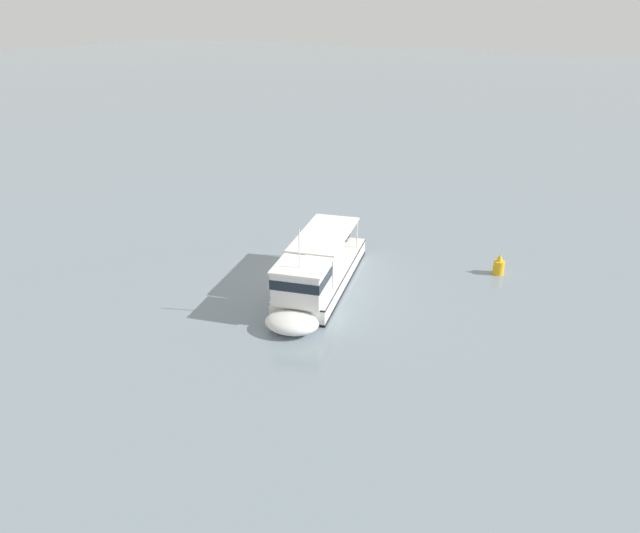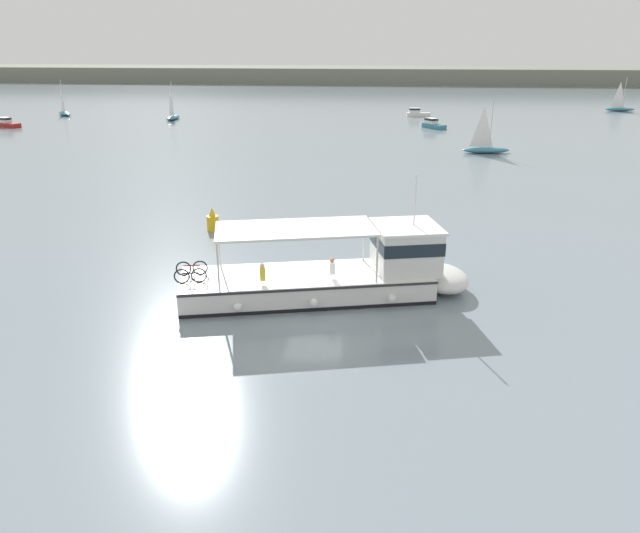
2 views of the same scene
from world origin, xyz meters
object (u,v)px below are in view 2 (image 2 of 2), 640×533
at_px(motorboat_horizon_east, 7,123).
at_px(channel_buoy, 213,221).
at_px(ferry_main, 343,274).
at_px(motorboat_outer_anchorage, 433,124).
at_px(sailboat_near_starboard, 173,116).
at_px(motorboat_near_port, 417,113).
at_px(sailboat_far_left, 620,108).
at_px(sailboat_far_right, 64,112).
at_px(sailboat_horizon_west, 486,148).

distance_m(motorboat_horizon_east, channel_buoy, 59.33).
bearing_deg(ferry_main, motorboat_outer_anchorage, 82.60).
xyz_separation_m(motorboat_outer_anchorage, motorboat_horizon_east, (-56.92, -5.59, 0.00)).
bearing_deg(motorboat_horizon_east, sailboat_near_starboard, 29.15).
bearing_deg(ferry_main, sailboat_near_starboard, 115.82).
bearing_deg(motorboat_near_port, motorboat_horizon_east, -160.85).
bearing_deg(sailboat_far_left, sailboat_near_starboard, -163.93).
bearing_deg(motorboat_horizon_east, motorboat_near_port, 19.15).
bearing_deg(sailboat_near_starboard, sailboat_far_right, 169.57).
distance_m(sailboat_near_starboard, sailboat_far_right, 19.17).
bearing_deg(sailboat_near_starboard, channel_buoy, -67.94).
height_order(sailboat_far_left, motorboat_near_port, sailboat_far_left).
bearing_deg(sailboat_near_starboard, sailboat_far_left, 16.07).
bearing_deg(channel_buoy, sailboat_horizon_west, 55.74).
distance_m(sailboat_far_left, sailboat_far_right, 90.38).
relative_size(motorboat_horizon_east, sailboat_horizon_west, 0.71).
bearing_deg(sailboat_horizon_west, channel_buoy, -124.26).
distance_m(ferry_main, motorboat_horizon_east, 71.56).
distance_m(sailboat_far_right, channel_buoy, 70.05).
distance_m(motorboat_horizon_east, motorboat_near_port, 58.54).
height_order(motorboat_outer_anchorage, sailboat_far_left, sailboat_far_left).
relative_size(motorboat_horizon_east, motorboat_near_port, 1.04).
height_order(motorboat_outer_anchorage, motorboat_near_port, same).
relative_size(ferry_main, motorboat_near_port, 3.54).
xyz_separation_m(sailboat_horizon_west, sailboat_far_right, (-60.67, 27.61, 0.00)).
relative_size(ferry_main, sailboat_near_starboard, 2.42).
distance_m(sailboat_far_left, sailboat_horizon_west, 52.49).
relative_size(motorboat_horizon_east, channel_buoy, 2.73).
relative_size(ferry_main, motorboat_horizon_east, 3.42).
height_order(motorboat_outer_anchorage, sailboat_far_right, sailboat_far_right).
bearing_deg(motorboat_near_port, sailboat_near_starboard, -166.79).
xyz_separation_m(ferry_main, sailboat_far_right, (-49.07, 65.90, -0.47)).
bearing_deg(sailboat_far_right, motorboat_horizon_east, -91.67).
distance_m(ferry_main, motorboat_near_port, 71.13).
distance_m(motorboat_outer_anchorage, motorboat_horizon_east, 57.20).
relative_size(sailboat_far_right, motorboat_near_port, 1.46).
relative_size(sailboat_near_starboard, motorboat_near_port, 1.46).
xyz_separation_m(sailboat_far_right, motorboat_near_port, (54.89, 4.99, 0.00)).
bearing_deg(sailboat_far_right, motorboat_near_port, 5.19).
xyz_separation_m(motorboat_horizon_east, motorboat_near_port, (55.30, 19.20, 0.00)).
bearing_deg(ferry_main, sailboat_far_left, 64.29).
bearing_deg(sailboat_near_starboard, motorboat_near_port, 13.21).
relative_size(sailboat_near_starboard, sailboat_horizon_west, 1.00).
distance_m(sailboat_horizon_west, channel_buoy, 35.68).
height_order(sailboat_horizon_west, channel_buoy, sailboat_horizon_west).
height_order(sailboat_near_starboard, sailboat_horizon_west, same).
height_order(sailboat_far_left, motorboat_horizon_east, sailboat_far_left).
height_order(sailboat_far_right, channel_buoy, sailboat_far_right).
relative_size(sailboat_horizon_west, channel_buoy, 3.86).
distance_m(ferry_main, sailboat_far_left, 91.66).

